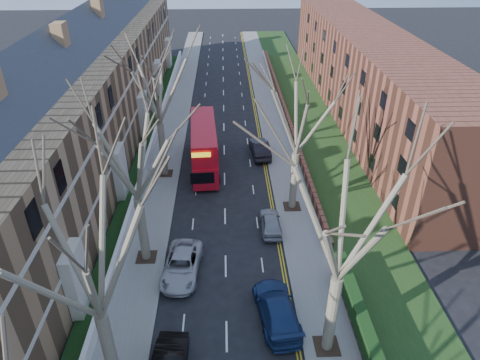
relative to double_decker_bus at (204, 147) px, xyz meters
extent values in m
cube|color=slate|center=(-4.07, 9.46, -2.06)|extent=(3.00, 102.00, 0.12)
cube|color=slate|center=(7.93, 9.46, -2.06)|extent=(3.00, 102.00, 0.12)
cube|color=#8E6C48|center=(-11.87, 1.46, 2.88)|extent=(9.00, 78.00, 10.00)
cube|color=#2F333A|center=(-11.87, 1.46, 8.88)|extent=(4.67, 78.00, 4.67)
cube|color=beige|center=(-7.42, 1.46, 1.38)|extent=(0.12, 78.00, 0.35)
cube|color=beige|center=(-7.42, 1.46, 4.88)|extent=(0.12, 78.00, 0.35)
cube|color=brown|center=(19.43, 13.46, 2.88)|extent=(8.00, 54.00, 10.00)
cube|color=brown|center=(9.63, 13.46, -1.55)|extent=(0.35, 54.00, 0.90)
cube|color=white|center=(-5.72, 1.46, -1.50)|extent=(0.30, 78.00, 1.00)
cube|color=#1A3513|center=(12.43, 9.46, -1.97)|extent=(6.00, 102.00, 0.06)
cylinder|color=#706750|center=(-3.77, -23.54, 0.62)|extent=(0.64, 0.64, 5.25)
cylinder|color=#706750|center=(-3.77, -13.54, 0.54)|extent=(0.64, 0.64, 5.07)
cube|color=#2D2116|center=(-3.77, -13.54, -1.99)|extent=(1.40, 1.40, 0.05)
cylinder|color=#706750|center=(-3.77, -1.54, 0.62)|extent=(0.60, 0.60, 5.25)
cube|color=#2D2116|center=(-3.77, -1.54, -1.99)|extent=(1.40, 1.40, 0.05)
cylinder|color=#706750|center=(7.63, -21.54, 0.62)|extent=(0.64, 0.64, 5.25)
cube|color=#2D2116|center=(7.63, -21.54, -1.99)|extent=(1.40, 1.40, 0.05)
cylinder|color=#706750|center=(7.63, -7.54, 0.54)|extent=(0.60, 0.60, 5.07)
cube|color=#2D2116|center=(7.63, -7.54, -1.99)|extent=(1.40, 1.40, 0.05)
cube|color=red|center=(0.00, 0.00, -0.74)|extent=(2.95, 10.40, 2.06)
cube|color=red|center=(0.00, 0.00, 1.22)|extent=(2.92, 9.89, 1.87)
cube|color=black|center=(0.00, 0.00, -0.32)|extent=(2.92, 9.58, 0.84)
cube|color=black|center=(0.00, 0.00, 1.31)|extent=(2.91, 9.38, 0.84)
imported|color=#ABACB1|center=(-1.07, -15.15, -1.40)|extent=(2.88, 5.41, 1.45)
imported|color=navy|center=(5.00, -19.32, -1.32)|extent=(2.90, 5.75, 1.60)
imported|color=gray|center=(5.51, -10.45, -1.45)|extent=(1.60, 3.94, 1.34)
imported|color=black|center=(5.63, 2.16, -1.32)|extent=(2.11, 4.97, 1.59)
camera|label=1|loc=(2.09, -37.29, 18.72)|focal=32.00mm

